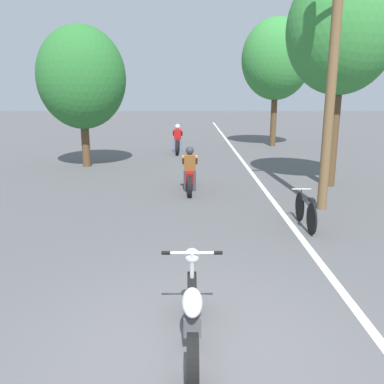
{
  "coord_description": "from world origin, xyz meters",
  "views": [
    {
      "loc": [
        -0.06,
        -4.13,
        2.94
      ],
      "look_at": [
        -0.01,
        4.1,
        0.9
      ],
      "focal_mm": 38.0,
      "sensor_mm": 36.0,
      "label": 1
    }
  ],
  "objects_px": {
    "motorcycle_rider_far": "(178,142)",
    "bicycle_parked": "(306,211)",
    "utility_pole": "(334,55)",
    "motorcycle_foreground": "(192,313)",
    "motorcycle_rider_lead": "(190,174)",
    "roadside_tree_left": "(82,78)",
    "roadside_tree_right_far": "(276,60)",
    "roadside_tree_right_near": "(342,31)"
  },
  "relations": [
    {
      "from": "utility_pole",
      "to": "motorcycle_rider_lead",
      "type": "distance_m",
      "value": 5.11
    },
    {
      "from": "motorcycle_rider_lead",
      "to": "bicycle_parked",
      "type": "distance_m",
      "value": 4.29
    },
    {
      "from": "utility_pole",
      "to": "motorcycle_rider_lead",
      "type": "relative_size",
      "value": 3.42
    },
    {
      "from": "roadside_tree_right_near",
      "to": "bicycle_parked",
      "type": "relative_size",
      "value": 4.05
    },
    {
      "from": "roadside_tree_left",
      "to": "motorcycle_rider_lead",
      "type": "distance_m",
      "value": 6.58
    },
    {
      "from": "roadside_tree_right_near",
      "to": "motorcycle_rider_lead",
      "type": "bearing_deg",
      "value": -171.95
    },
    {
      "from": "utility_pole",
      "to": "roadside_tree_right_near",
      "type": "distance_m",
      "value": 2.98
    },
    {
      "from": "motorcycle_rider_lead",
      "to": "roadside_tree_left",
      "type": "bearing_deg",
      "value": 134.88
    },
    {
      "from": "roadside_tree_left",
      "to": "roadside_tree_right_near",
      "type": "bearing_deg",
      "value": -22.33
    },
    {
      "from": "utility_pole",
      "to": "motorcycle_rider_far",
      "type": "bearing_deg",
      "value": 112.24
    },
    {
      "from": "roadside_tree_left",
      "to": "motorcycle_rider_lead",
      "type": "bearing_deg",
      "value": -45.12
    },
    {
      "from": "motorcycle_foreground",
      "to": "bicycle_parked",
      "type": "xyz_separation_m",
      "value": [
        2.54,
        4.33,
        -0.05
      ]
    },
    {
      "from": "roadside_tree_right_far",
      "to": "roadside_tree_right_near",
      "type": "bearing_deg",
      "value": -90.72
    },
    {
      "from": "motorcycle_rider_far",
      "to": "bicycle_parked",
      "type": "bearing_deg",
      "value": -74.23
    },
    {
      "from": "roadside_tree_right_far",
      "to": "motorcycle_rider_far",
      "type": "bearing_deg",
      "value": -152.29
    },
    {
      "from": "bicycle_parked",
      "to": "motorcycle_foreground",
      "type": "bearing_deg",
      "value": -120.42
    },
    {
      "from": "roadside_tree_right_near",
      "to": "utility_pole",
      "type": "bearing_deg",
      "value": -112.24
    },
    {
      "from": "utility_pole",
      "to": "roadside_tree_left",
      "type": "height_order",
      "value": "utility_pole"
    },
    {
      "from": "utility_pole",
      "to": "motorcycle_foreground",
      "type": "bearing_deg",
      "value": -120.34
    },
    {
      "from": "bicycle_parked",
      "to": "roadside_tree_left",
      "type": "bearing_deg",
      "value": 131.49
    },
    {
      "from": "motorcycle_foreground",
      "to": "motorcycle_rider_far",
      "type": "height_order",
      "value": "motorcycle_rider_far"
    },
    {
      "from": "motorcycle_rider_lead",
      "to": "bicycle_parked",
      "type": "bearing_deg",
      "value": -53.17
    },
    {
      "from": "roadside_tree_right_far",
      "to": "roadside_tree_left",
      "type": "distance_m",
      "value": 10.84
    },
    {
      "from": "utility_pole",
      "to": "roadside_tree_right_near",
      "type": "relative_size",
      "value": 1.12
    },
    {
      "from": "motorcycle_foreground",
      "to": "motorcycle_rider_lead",
      "type": "bearing_deg",
      "value": 90.18
    },
    {
      "from": "roadside_tree_left",
      "to": "motorcycle_foreground",
      "type": "relative_size",
      "value": 2.66
    },
    {
      "from": "roadside_tree_right_far",
      "to": "motorcycle_rider_lead",
      "type": "distance_m",
      "value": 12.14
    },
    {
      "from": "motorcycle_rider_far",
      "to": "bicycle_parked",
      "type": "relative_size",
      "value": 1.27
    },
    {
      "from": "utility_pole",
      "to": "bicycle_parked",
      "type": "bearing_deg",
      "value": -120.11
    },
    {
      "from": "roadside_tree_left",
      "to": "motorcycle_foreground",
      "type": "bearing_deg",
      "value": -70.68
    },
    {
      "from": "roadside_tree_left",
      "to": "motorcycle_rider_far",
      "type": "distance_m",
      "value": 5.83
    },
    {
      "from": "roadside_tree_right_near",
      "to": "motorcycle_rider_far",
      "type": "distance_m",
      "value": 9.66
    },
    {
      "from": "motorcycle_rider_far",
      "to": "motorcycle_rider_lead",
      "type": "bearing_deg",
      "value": -85.66
    },
    {
      "from": "motorcycle_rider_lead",
      "to": "bicycle_parked",
      "type": "relative_size",
      "value": 1.33
    },
    {
      "from": "motorcycle_rider_lead",
      "to": "bicycle_parked",
      "type": "xyz_separation_m",
      "value": [
        2.57,
        -3.43,
        -0.16
      ]
    },
    {
      "from": "roadside_tree_right_near",
      "to": "motorcycle_rider_lead",
      "type": "height_order",
      "value": "roadside_tree_right_near"
    },
    {
      "from": "motorcycle_rider_far",
      "to": "roadside_tree_right_far",
      "type": "bearing_deg",
      "value": 27.71
    },
    {
      "from": "bicycle_parked",
      "to": "roadside_tree_right_far",
      "type": "bearing_deg",
      "value": 81.69
    },
    {
      "from": "utility_pole",
      "to": "motorcycle_rider_lead",
      "type": "bearing_deg",
      "value": 149.56
    },
    {
      "from": "roadside_tree_right_far",
      "to": "bicycle_parked",
      "type": "xyz_separation_m",
      "value": [
        -2.03,
        -13.9,
        -4.23
      ]
    },
    {
      "from": "roadside_tree_right_far",
      "to": "motorcycle_rider_far",
      "type": "xyz_separation_m",
      "value": [
        -5.18,
        -2.72,
        -4.05
      ]
    },
    {
      "from": "roadside_tree_right_far",
      "to": "bicycle_parked",
      "type": "distance_m",
      "value": 14.67
    }
  ]
}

